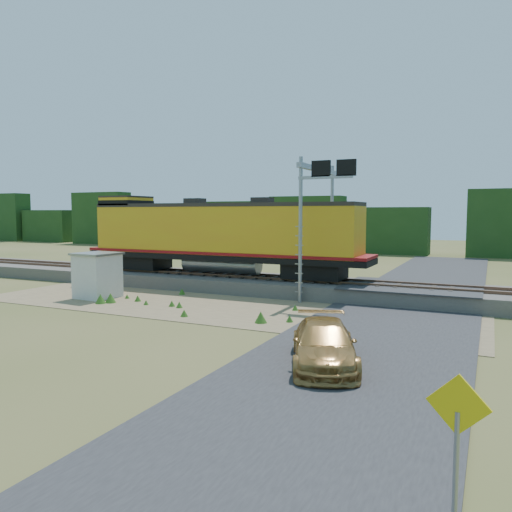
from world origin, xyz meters
The scene contains 12 objects.
ground centered at (0.00, 0.00, 0.00)m, with size 140.00×140.00×0.00m, color #475123.
ballast centered at (0.00, 6.00, 0.40)m, with size 70.00×5.00×0.80m, color slate.
rails centered at (0.00, 6.00, 0.88)m, with size 70.00×1.54×0.16m.
dirt_shoulder centered at (-2.00, 0.50, 0.01)m, with size 26.00×8.00×0.03m, color #8C7754.
road centered at (7.00, 0.74, 0.09)m, with size 7.00×66.00×0.86m.
tree_line_north centered at (0.00, 38.00, 3.07)m, with size 130.00×3.00×6.50m.
weed_clumps centered at (-3.50, 0.10, 0.00)m, with size 15.00×6.20×0.56m, color #305F1B, non-canonical shape.
locomotive centered at (-4.86, 6.00, 3.38)m, with size 19.00×2.90×4.90m.
shed centered at (-8.91, -0.27, 1.28)m, with size 2.29×2.29×2.54m.
signal_gantry centered at (2.13, 5.32, 5.67)m, with size 3.02×6.20×7.62m.
road_sign centered at (10.43, -14.03, 1.60)m, with size 0.87×0.18×2.54m.
car centered at (6.20, -6.72, 0.68)m, with size 1.92×4.71×1.37m, color #AB7F3F.
Camera 1 is at (10.77, -21.26, 4.75)m, focal length 35.00 mm.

